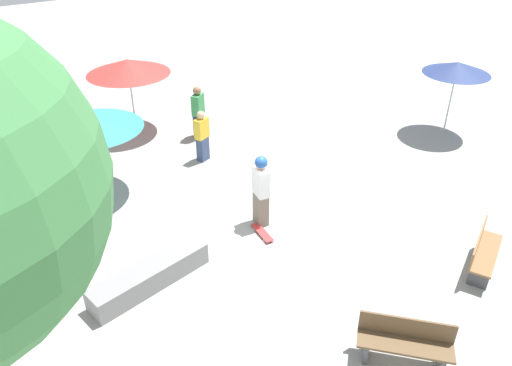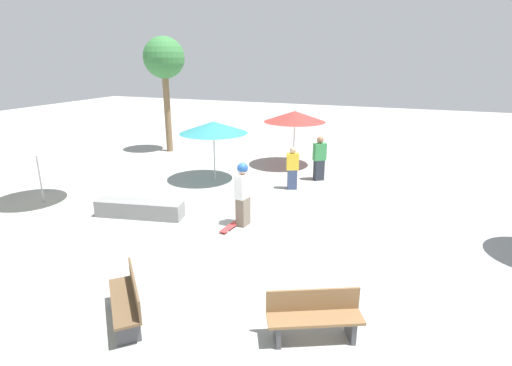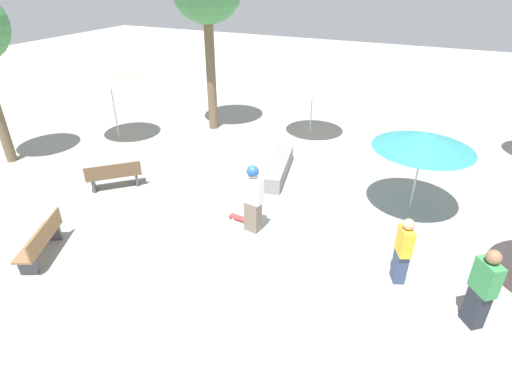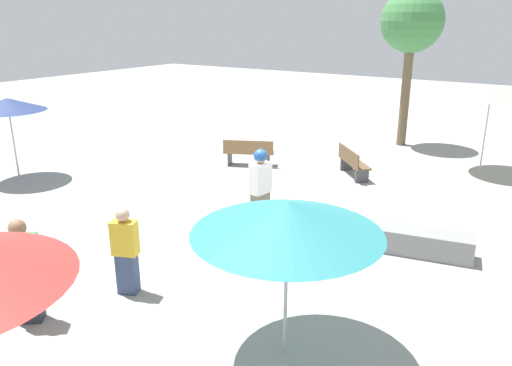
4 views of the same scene
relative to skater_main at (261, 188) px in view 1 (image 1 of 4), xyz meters
name	(u,v)px [view 1 (image 1 of 4)]	position (x,y,z in m)	size (l,w,h in m)	color
ground_plane	(272,223)	(-0.17, -0.21, -0.98)	(60.00, 60.00, 0.00)	#9E9E99
skater_main	(261,188)	(0.00, 0.00, 0.00)	(0.52, 0.34, 1.82)	#726656
skateboard	(262,232)	(-0.41, 0.23, -0.93)	(0.82, 0.27, 0.07)	red
concrete_ledge	(150,276)	(-0.57, 3.11, -0.74)	(1.09, 2.69, 0.49)	gray
bench_near	(405,342)	(-4.72, 0.22, -0.56)	(1.46, 1.42, 0.85)	#47474C
bench_far	(483,252)	(-3.96, -3.00, -0.56)	(1.09, 1.63, 0.85)	#47474C
shade_umbrella_navy	(457,68)	(0.90, -7.91, 1.20)	(2.06, 2.06, 2.37)	#B7B7BC
shade_umbrella_red	(128,67)	(6.74, 0.50, 1.17)	(2.63, 2.63, 2.39)	#B7B7BC
shade_umbrella_teal	(91,120)	(3.54, 2.70, 1.07)	(2.56, 2.56, 2.28)	#B7B7BC
bystander_watching	(202,136)	(3.62, -0.37, -0.21)	(0.38, 0.48, 1.56)	#38476B
bystander_far	(198,112)	(5.06, -1.01, -0.13)	(0.49, 0.53, 1.71)	#282D38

